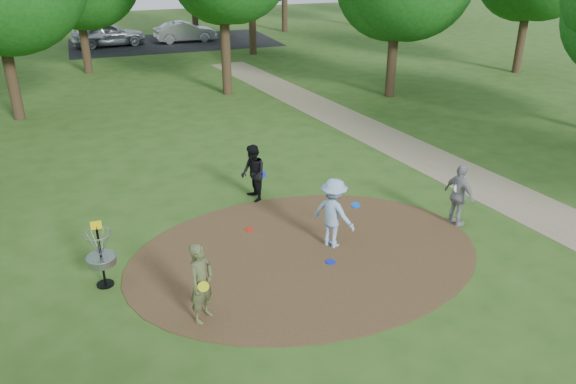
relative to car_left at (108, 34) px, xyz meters
name	(u,v)px	position (x,y,z in m)	size (l,w,h in m)	color
ground	(306,254)	(2.36, -30.03, -0.81)	(100.00, 100.00, 0.00)	#2D5119
dirt_clearing	(306,254)	(2.36, -30.03, -0.80)	(8.40, 8.40, 0.02)	#47301C
footpath	(481,184)	(8.86, -28.03, -0.80)	(2.00, 40.00, 0.01)	#8C7A5B
parking_lot	(174,42)	(4.36, -0.03, -0.80)	(14.00, 8.00, 0.01)	black
player_observer_with_disc	(201,283)	(-0.41, -31.61, 0.03)	(0.72, 0.71, 1.67)	#4E5531
player_throwing_with_disc	(333,213)	(3.12, -29.85, 0.06)	(1.24, 1.29, 1.73)	#91B2D9
player_walking_with_disc	(253,173)	(2.09, -26.74, 0.00)	(0.71, 0.81, 1.62)	black
player_waiting_with_disc	(459,195)	(6.57, -29.97, 0.02)	(0.54, 1.02, 1.66)	#949497
disc_ground_blue	(330,262)	(2.75, -30.58, -0.78)	(0.22, 0.22, 0.02)	#0D22DF
disc_ground_red	(249,229)	(1.44, -28.45, -0.78)	(0.22, 0.22, 0.02)	red
car_left	(108,34)	(0.00, 0.00, 0.00)	(1.91, 4.75, 1.62)	#B4B5BC
car_right	(185,32)	(5.16, -0.12, -0.11)	(1.48, 4.23, 1.39)	#B3B4BC
disc_golf_basket	(100,250)	(-2.14, -29.73, 0.07)	(0.63, 0.63, 1.54)	black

